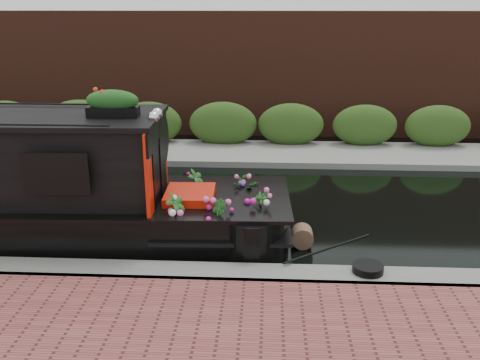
{
  "coord_description": "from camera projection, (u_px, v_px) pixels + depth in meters",
  "views": [
    {
      "loc": [
        1.43,
        -10.79,
        4.27
      ],
      "look_at": [
        0.88,
        -0.6,
        0.86
      ],
      "focal_mm": 40.0,
      "sensor_mm": 36.0,
      "label": 1
    }
  ],
  "objects": [
    {
      "name": "far_brick_wall",
      "position": [
        227.0,
        132.0,
        18.47
      ],
      "size": [
        40.0,
        1.0,
        8.0
      ],
      "primitive_type": "cube",
      "color": "#4B2419",
      "rests_on": "ground"
    },
    {
      "name": "near_bank_coping",
      "position": [
        176.0,
        284.0,
        8.52
      ],
      "size": [
        40.0,
        0.6,
        0.5
      ],
      "primitive_type": "cube",
      "color": "slate",
      "rests_on": "ground"
    },
    {
      "name": "rope_fender",
      "position": [
        302.0,
        236.0,
        9.78
      ],
      "size": [
        0.39,
        0.37,
        0.39
      ],
      "primitive_type": "cylinder",
      "rotation": [
        1.57,
        0.0,
        0.0
      ],
      "color": "brown",
      "rests_on": "ground"
    },
    {
      "name": "coiled_mooring_rope",
      "position": [
        368.0,
        268.0,
        8.36
      ],
      "size": [
        0.49,
        0.49,
        0.12
      ],
      "primitive_type": "cylinder",
      "color": "black",
      "rests_on": "near_bank_coping"
    },
    {
      "name": "far_hedge",
      "position": [
        221.0,
        148.0,
        16.48
      ],
      "size": [
        40.0,
        1.1,
        2.8
      ],
      "primitive_type": "cube",
      "color": "#2D4E1A",
      "rests_on": "ground"
    },
    {
      "name": "ground",
      "position": [
        201.0,
        208.0,
        11.65
      ],
      "size": [
        80.0,
        80.0,
        0.0
      ],
      "primitive_type": "plane",
      "color": "black",
      "rests_on": "ground"
    },
    {
      "name": "far_bank_path",
      "position": [
        219.0,
        156.0,
        15.62
      ],
      "size": [
        40.0,
        2.4,
        0.34
      ],
      "primitive_type": "cube",
      "color": "gray",
      "rests_on": "ground"
    }
  ]
}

